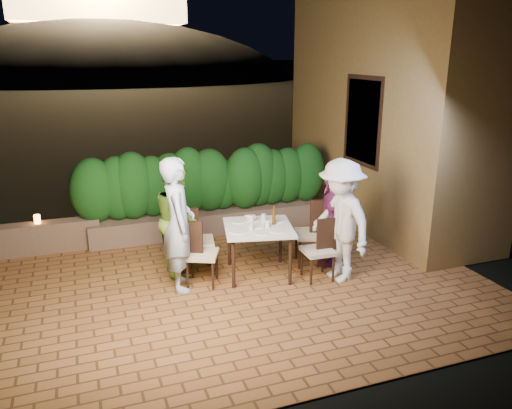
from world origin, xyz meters
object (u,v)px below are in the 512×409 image
beer_bottle (274,215)px  bowl (250,218)px  diner_purple (331,218)px  parapet_lamp (37,219)px  dining_table (258,251)px  diner_blue (178,224)px  diner_green (178,219)px  chair_right_front (318,249)px  chair_right_back (311,232)px  chair_left_front (202,253)px  chair_left_back (198,240)px  diner_white (340,221)px

beer_bottle → bowl: beer_bottle is taller
diner_purple → parapet_lamp: bearing=-85.1°
dining_table → diner_blue: diner_blue is taller
diner_green → diner_purple: 2.30m
bowl → parapet_lamp: size_ratio=1.37×
chair_right_front → chair_right_back: 0.54m
parapet_lamp → chair_right_back: bearing=-25.9°
beer_bottle → chair_left_front: bearing=-178.0°
bowl → chair_left_back: bearing=173.9°
dining_table → diner_blue: 1.28m
chair_right_back → parapet_lamp: 4.39m
dining_table → chair_left_front: (-0.85, -0.03, 0.09)m
bowl → parapet_lamp: 3.49m
chair_left_back → parapet_lamp: (-2.26, 1.60, 0.07)m
diner_white → diner_blue: bearing=-112.1°
beer_bottle → bowl: 0.42m
chair_left_front → diner_white: 1.99m
chair_left_front → chair_right_back: bearing=27.8°
chair_left_front → chair_left_back: (0.05, 0.44, 0.03)m
chair_left_back → chair_right_back: 1.72m
dining_table → bowl: size_ratio=5.00×
chair_right_back → diner_green: size_ratio=0.64×
chair_right_back → diner_blue: (-2.05, -0.12, 0.41)m
diner_blue → diner_purple: 2.34m
parapet_lamp → diner_purple: bearing=-25.4°
beer_bottle → chair_left_front: 1.17m
diner_white → parapet_lamp: diner_white is taller
chair_right_back → parapet_lamp: bearing=-9.3°
bowl → diner_green: size_ratio=0.12×
diner_blue → chair_left_front: bearing=-84.0°
diner_blue → diner_purple: size_ratio=1.24×
chair_right_front → diner_white: 0.53m
beer_bottle → diner_green: 1.41m
dining_table → diner_blue: (-1.16, -0.02, 0.55)m
chair_left_back → parapet_lamp: chair_left_back is taller
chair_left_back → diner_green: 0.43m
chair_right_front → parapet_lamp: chair_right_front is taller
bowl → chair_left_back: (-0.79, 0.08, -0.28)m
chair_right_back → diner_green: diner_green is taller
chair_left_back → diner_white: diner_white is taller
diner_blue → diner_white: 2.25m
beer_bottle → diner_blue: bearing=-178.7°
chair_right_front → diner_blue: 2.01m
bowl → dining_table: bearing=-88.7°
chair_left_back → diner_white: 2.09m
bowl → diner_green: diner_green is taller
chair_left_front → diner_green: bearing=134.0°
beer_bottle → parapet_lamp: (-3.31, 2.00, -0.32)m
chair_left_back → diner_purple: size_ratio=0.67×
dining_table → beer_bottle: beer_bottle is taller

